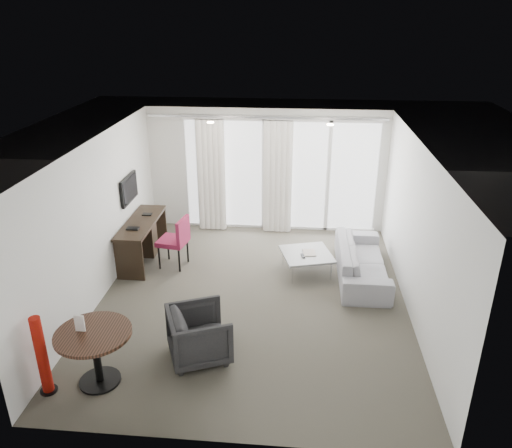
# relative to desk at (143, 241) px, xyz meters

# --- Properties ---
(floor) EXTENTS (5.00, 6.00, 0.00)m
(floor) POSITION_rel_desk_xyz_m (2.22, -1.24, -0.40)
(floor) COLOR #49453A
(floor) RESTS_ON ground
(ceiling) EXTENTS (5.00, 6.00, 0.00)m
(ceiling) POSITION_rel_desk_xyz_m (2.22, -1.24, 2.20)
(ceiling) COLOR white
(ceiling) RESTS_ON ground
(wall_left) EXTENTS (0.00, 6.00, 2.60)m
(wall_left) POSITION_rel_desk_xyz_m (-0.28, -1.24, 0.90)
(wall_left) COLOR silver
(wall_left) RESTS_ON ground
(wall_right) EXTENTS (0.00, 6.00, 2.60)m
(wall_right) POSITION_rel_desk_xyz_m (4.72, -1.24, 0.90)
(wall_right) COLOR silver
(wall_right) RESTS_ON ground
(wall_front) EXTENTS (5.00, 0.00, 2.60)m
(wall_front) POSITION_rel_desk_xyz_m (2.22, -4.24, 0.90)
(wall_front) COLOR silver
(wall_front) RESTS_ON ground
(window_panel) EXTENTS (4.00, 0.02, 2.38)m
(window_panel) POSITION_rel_desk_xyz_m (2.52, 1.75, 0.80)
(window_panel) COLOR white
(window_panel) RESTS_ON ground
(window_frame) EXTENTS (4.10, 0.06, 2.44)m
(window_frame) POSITION_rel_desk_xyz_m (2.52, 1.73, 0.80)
(window_frame) COLOR white
(window_frame) RESTS_ON ground
(curtain_left) EXTENTS (0.60, 0.20, 2.38)m
(curtain_left) POSITION_rel_desk_xyz_m (1.07, 1.58, 0.80)
(curtain_left) COLOR white
(curtain_left) RESTS_ON ground
(curtain_right) EXTENTS (0.60, 0.20, 2.38)m
(curtain_right) POSITION_rel_desk_xyz_m (2.47, 1.58, 0.80)
(curtain_right) COLOR white
(curtain_right) RESTS_ON ground
(curtain_track) EXTENTS (4.80, 0.04, 0.04)m
(curtain_track) POSITION_rel_desk_xyz_m (2.22, 1.58, 2.05)
(curtain_track) COLOR #B2B2B7
(curtain_track) RESTS_ON ceiling
(downlight_a) EXTENTS (0.12, 0.12, 0.02)m
(downlight_a) POSITION_rel_desk_xyz_m (1.32, 0.36, 2.19)
(downlight_a) COLOR #FFE0B2
(downlight_a) RESTS_ON ceiling
(downlight_b) EXTENTS (0.12, 0.12, 0.02)m
(downlight_b) POSITION_rel_desk_xyz_m (3.42, 0.36, 2.19)
(downlight_b) COLOR #FFE0B2
(downlight_b) RESTS_ON ceiling
(desk) EXTENTS (0.53, 1.69, 0.79)m
(desk) POSITION_rel_desk_xyz_m (0.00, 0.00, 0.00)
(desk) COLOR black
(desk) RESTS_ON floor
(tv) EXTENTS (0.05, 0.80, 0.50)m
(tv) POSITION_rel_desk_xyz_m (-0.24, 0.21, 0.95)
(tv) COLOR black
(tv) RESTS_ON wall_left
(desk_chair) EXTENTS (0.61, 0.58, 0.97)m
(desk_chair) POSITION_rel_desk_xyz_m (0.63, -0.18, 0.09)
(desk_chair) COLOR maroon
(desk_chair) RESTS_ON floor
(round_table) EXTENTS (1.16, 1.16, 0.76)m
(round_table) POSITION_rel_desk_xyz_m (0.44, -3.40, -0.02)
(round_table) COLOR #321D13
(round_table) RESTS_ON floor
(menu_card) EXTENTS (0.12, 0.02, 0.22)m
(menu_card) POSITION_rel_desk_xyz_m (0.28, -3.39, 0.32)
(menu_card) COLOR white
(menu_card) RESTS_ON round_table
(red_lamp) EXTENTS (0.26, 0.26, 1.09)m
(red_lamp) POSITION_rel_desk_xyz_m (-0.14, -3.63, 0.15)
(red_lamp) COLOR #951208
(red_lamp) RESTS_ON floor
(tub_armchair) EXTENTS (1.04, 1.03, 0.73)m
(tub_armchair) POSITION_rel_desk_xyz_m (1.64, -2.79, -0.03)
(tub_armchair) COLOR #232324
(tub_armchair) RESTS_ON floor
(coffee_table) EXTENTS (1.05, 1.05, 0.38)m
(coffee_table) POSITION_rel_desk_xyz_m (3.10, -0.23, -0.20)
(coffee_table) COLOR gray
(coffee_table) RESTS_ON floor
(remote) EXTENTS (0.09, 0.17, 0.02)m
(remote) POSITION_rel_desk_xyz_m (3.03, -0.36, -0.04)
(remote) COLOR black
(remote) RESTS_ON coffee_table
(magazine) EXTENTS (0.28, 0.34, 0.02)m
(magazine) POSITION_rel_desk_xyz_m (3.14, -0.21, -0.04)
(magazine) COLOR gray
(magazine) RESTS_ON coffee_table
(sofa) EXTENTS (0.83, 2.12, 0.62)m
(sofa) POSITION_rel_desk_xyz_m (4.08, -0.28, -0.09)
(sofa) COLOR #929198
(sofa) RESTS_ON floor
(terrace_slab) EXTENTS (5.60, 3.00, 0.12)m
(terrace_slab) POSITION_rel_desk_xyz_m (2.52, 3.26, -0.46)
(terrace_slab) COLOR #4D4D50
(terrace_slab) RESTS_ON ground
(rattan_chair_a) EXTENTS (0.78, 0.78, 0.89)m
(rattan_chair_a) POSITION_rel_desk_xyz_m (3.38, 2.80, 0.05)
(rattan_chair_a) COLOR brown
(rattan_chair_a) RESTS_ON terrace_slab
(rattan_chair_b) EXTENTS (0.67, 0.67, 0.81)m
(rattan_chair_b) POSITION_rel_desk_xyz_m (4.14, 2.92, 0.01)
(rattan_chair_b) COLOR brown
(rattan_chair_b) RESTS_ON terrace_slab
(rattan_table) EXTENTS (0.59, 0.59, 0.50)m
(rattan_table) POSITION_rel_desk_xyz_m (3.26, 3.03, -0.14)
(rattan_table) COLOR brown
(rattan_table) RESTS_ON terrace_slab
(balustrade) EXTENTS (5.50, 0.06, 1.05)m
(balustrade) POSITION_rel_desk_xyz_m (2.52, 4.71, 0.10)
(balustrade) COLOR #B2B2B7
(balustrade) RESTS_ON terrace_slab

